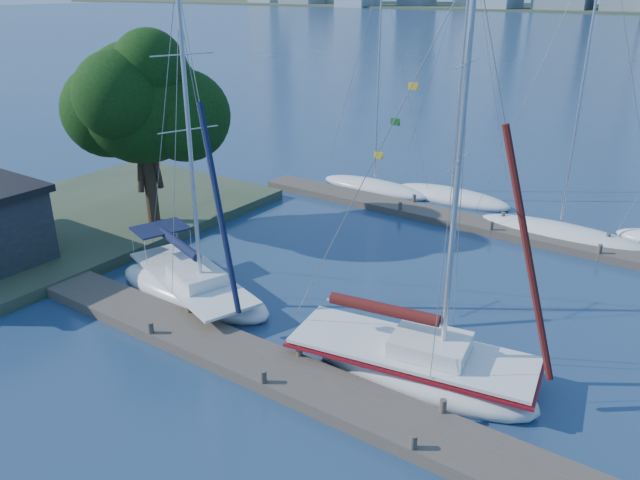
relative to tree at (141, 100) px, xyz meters
The scene contains 10 objects.
ground 15.87m from the tree, 25.80° to the right, with size 700.00×700.00×0.00m, color navy.
near_dock 15.79m from the tree, 25.80° to the right, with size 26.00×2.00×0.40m, color #4F443A.
far_dock 18.98m from the tree, 32.81° to the left, with size 30.00×1.80×0.36m, color #4F443A.
shore 8.10m from the tree, 140.18° to the right, with size 12.00×22.00×0.50m, color #38472D.
tree is the anchor object (origin of this frame).
sailboat_navy 9.52m from the tree, 30.67° to the right, with size 8.01×4.83×12.24m.
sailboat_maroon 17.54m from the tree, 13.03° to the right, with size 8.52×3.99×12.64m.
bg_boat_0 14.69m from the tree, 64.79° to the left, with size 7.11×2.18×12.46m.
bg_boat_1 17.59m from the tree, 51.78° to the left, with size 7.13×2.81×13.58m.
bg_boat_2 20.85m from the tree, 32.19° to the left, with size 8.43×4.86×14.37m.
Camera 1 is at (10.37, -12.77, 11.51)m, focal length 35.00 mm.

